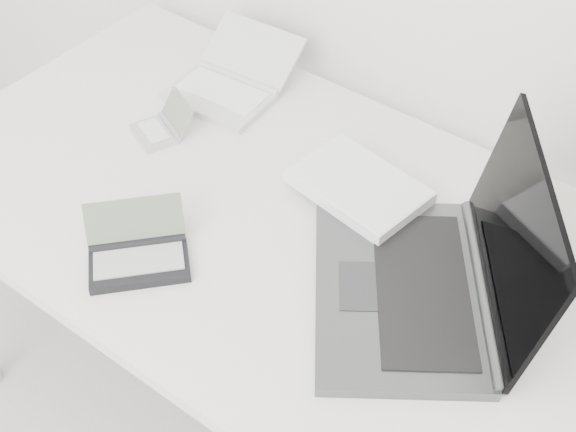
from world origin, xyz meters
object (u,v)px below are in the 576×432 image
Objects in this scene: desk at (314,251)px; netbook_open_white at (229,84)px; laptop_large at (416,256)px; palmtop_charcoal at (138,254)px.

netbook_open_white reaches higher than desk.
laptop_large is at bearing -23.82° from netbook_open_white.
palmtop_charcoal is (0.19, -0.47, -0.00)m from netbook_open_white.
netbook_open_white is (-0.59, 0.21, -0.02)m from laptop_large.
palmtop_charcoal is at bearing -71.84° from netbook_open_white.
laptop_large reaches higher than palmtop_charcoal.
desk is 0.47m from netbook_open_white.
laptop_large is 2.65× the size of palmtop_charcoal.
netbook_open_white is at bearing 149.37° from desk.
palmtop_charcoal is (-0.21, -0.24, 0.06)m from desk.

